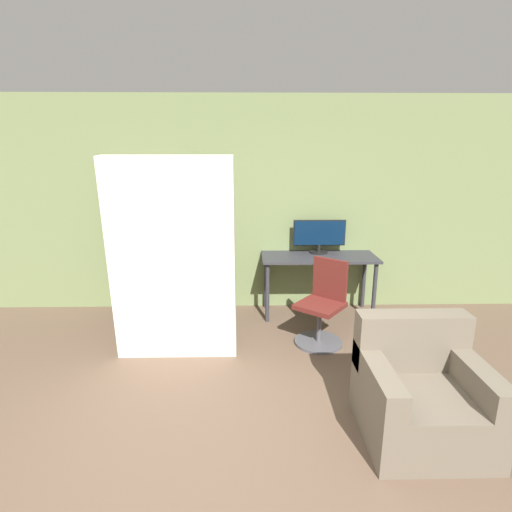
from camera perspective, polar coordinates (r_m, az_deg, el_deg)
name	(u,v)px	position (r m, az deg, el deg)	size (l,w,h in m)	color
ground_plane	(228,476)	(2.97, -4.06, -28.81)	(16.00, 16.00, 0.00)	brown
wall_back	(237,206)	(5.13, -2.71, 7.14)	(8.00, 0.06, 2.70)	#6B7A4C
desk	(319,264)	(5.04, 8.95, -1.15)	(1.42, 0.57, 0.77)	#2D2D33
monitor	(319,235)	(5.11, 9.03, 2.99)	(0.66, 0.23, 0.43)	black
office_chair	(322,310)	(4.41, 9.43, -7.68)	(0.62, 0.62, 0.92)	#4C4C51
bookshelf	(142,242)	(5.25, -16.03, 1.99)	(0.80, 0.28, 1.87)	brown
mattress_near	(173,262)	(3.93, -11.72, -0.82)	(1.20, 0.29, 2.01)	silver
armchair	(420,394)	(3.32, 22.40, -17.71)	(0.85, 0.80, 0.85)	#665B4C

